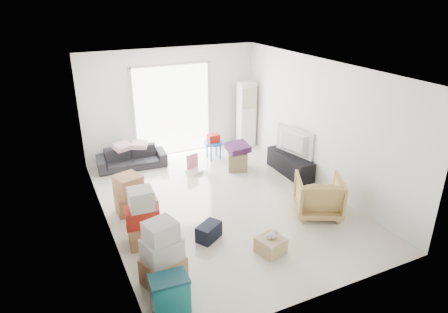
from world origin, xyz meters
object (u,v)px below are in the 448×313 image
object	(u,v)px
kids_table	(213,141)
television	(291,152)
ac_tower	(246,114)
storage_bins	(170,295)
ottoman	(238,161)
wood_crate	(271,245)
tv_console	(290,164)
sofa	(131,155)
armchair	(319,194)

from	to	relation	value
kids_table	television	bearing A→B (deg)	-51.98
ac_tower	storage_bins	xyz separation A→B (m)	(-3.85, -5.06, -0.59)
ottoman	wood_crate	xyz separation A→B (m)	(-1.01, -3.15, -0.09)
wood_crate	storage_bins	bearing A→B (deg)	-163.38
tv_console	kids_table	bearing A→B (deg)	128.02
television	ottoman	size ratio (longest dim) A/B	2.44
television	kids_table	xyz separation A→B (m)	(-1.24, 1.58, -0.07)
sofa	storage_bins	size ratio (longest dim) A/B	2.81
ac_tower	armchair	bearing A→B (deg)	-97.63
ottoman	ac_tower	bearing A→B (deg)	54.91
television	ottoman	distance (m)	1.27
tv_console	armchair	xyz separation A→B (m)	(-0.56, -1.76, 0.20)
kids_table	sofa	bearing A→B (deg)	170.46
ottoman	television	bearing A→B (deg)	-35.94
armchair	wood_crate	bearing A→B (deg)	51.82
tv_console	ottoman	xyz separation A→B (m)	(-1.00, 0.72, -0.01)
kids_table	wood_crate	size ratio (longest dim) A/B	1.60
television	ottoman	world-z (taller)	television
tv_console	wood_crate	xyz separation A→B (m)	(-2.01, -2.42, -0.10)
armchair	storage_bins	xyz separation A→B (m)	(-3.34, -1.22, -0.14)
ac_tower	tv_console	distance (m)	2.17
ac_tower	ottoman	bearing A→B (deg)	-125.09
ottoman	wood_crate	distance (m)	3.31
sofa	tv_console	bearing A→B (deg)	-25.89
storage_bins	kids_table	distance (m)	5.29
sofa	kids_table	bearing A→B (deg)	-4.77
kids_table	wood_crate	distance (m)	4.09
sofa	storage_bins	world-z (taller)	sofa
armchair	storage_bins	size ratio (longest dim) A/B	1.48
armchair	kids_table	size ratio (longest dim) A/B	1.32
wood_crate	armchair	bearing A→B (deg)	24.52
television	wood_crate	world-z (taller)	television
storage_bins	ottoman	size ratio (longest dim) A/B	1.29
armchair	kids_table	world-z (taller)	armchair
tv_console	storage_bins	distance (m)	4.91
ac_tower	sofa	distance (m)	3.24
sofa	storage_bins	distance (m)	4.95
sofa	armchair	bearing A→B (deg)	-49.23
ottoman	kids_table	bearing A→B (deg)	105.66
ottoman	wood_crate	world-z (taller)	ottoman
tv_console	kids_table	distance (m)	2.02
armchair	storage_bins	bearing A→B (deg)	47.44
ac_tower	wood_crate	bearing A→B (deg)	-113.56
television	kids_table	size ratio (longest dim) A/B	1.69
armchair	tv_console	bearing A→B (deg)	-80.43
ottoman	kids_table	size ratio (longest dim) A/B	0.69
ac_tower	ottoman	size ratio (longest dim) A/B	3.93
tv_console	wood_crate	size ratio (longest dim) A/B	3.43
television	armchair	bearing A→B (deg)	149.67
armchair	wood_crate	size ratio (longest dim) A/B	2.13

